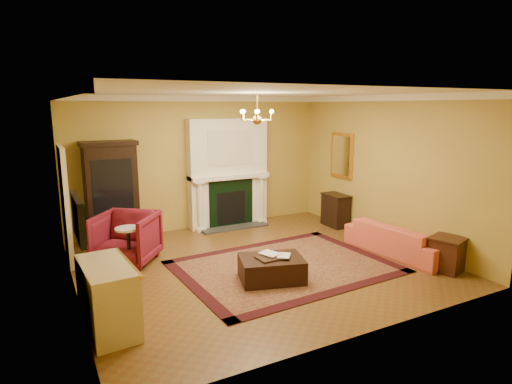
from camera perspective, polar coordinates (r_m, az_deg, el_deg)
floor at (r=7.79m, az=0.15°, el=-9.60°), size 6.00×5.50×0.02m
ceiling at (r=7.27m, az=0.17°, el=13.20°), size 6.00×5.50×0.02m
wall_back at (r=9.88m, az=-7.38°, el=3.86°), size 6.00×0.02×3.00m
wall_front at (r=5.16m, az=14.69°, el=-3.37°), size 6.00×0.02×3.00m
wall_left at (r=6.56m, az=-23.75°, el=-0.85°), size 0.02×5.50×3.00m
wall_right at (r=9.17m, az=17.04°, el=2.87°), size 0.02×5.50×3.00m
fireplace at (r=9.97m, az=-3.73°, el=2.23°), size 1.90×0.70×2.50m
crown_molding at (r=8.13m, az=-3.07°, el=12.51°), size 6.00×5.50×0.12m
doorway at (r=8.32m, az=-24.03°, el=-1.65°), size 0.08×1.05×2.10m
tv_panel at (r=6.01m, az=-22.59°, el=-3.28°), size 0.09×0.95×0.58m
gilt_mirror at (r=10.15m, az=11.36°, el=4.79°), size 0.06×0.76×1.05m
chandelier at (r=7.27m, az=0.17°, el=10.03°), size 0.63×0.55×0.53m
oriental_rug at (r=7.65m, az=3.83°, el=-9.88°), size 3.73×2.88×0.01m
china_cabinet at (r=9.19m, az=-18.69°, el=-0.36°), size 1.02×0.50×2.01m
wingback_armchair at (r=8.00m, az=-16.96°, el=-5.62°), size 1.35×1.34×1.02m
pedestal_table at (r=7.65m, az=-16.60°, el=-6.89°), size 0.43×0.43×0.76m
commode at (r=5.83m, az=-19.20°, el=-13.07°), size 0.62×1.19×0.86m
coral_sofa at (r=8.58m, az=18.47°, el=-5.31°), size 0.81×2.10×0.80m
end_table at (r=8.07m, az=24.09°, el=-7.67°), size 0.61×0.61×0.56m
console_table at (r=10.20m, az=10.55°, el=-2.48°), size 0.40×0.67×0.73m
leather_ottoman at (r=7.02m, az=2.07°, el=-10.17°), size 1.17×0.99×0.37m
ottoman_tray at (r=6.90m, az=1.91°, el=-8.76°), size 0.42×0.34×0.03m
book_a at (r=6.86m, az=1.21°, el=-7.35°), size 0.23×0.11×0.32m
book_b at (r=6.90m, az=2.92°, el=-7.47°), size 0.17×0.14×0.27m
topiary_left at (r=9.62m, az=-7.62°, el=3.62°), size 0.18×0.18×0.48m
topiary_right at (r=10.21m, az=0.05°, el=3.98°), size 0.16×0.16×0.42m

